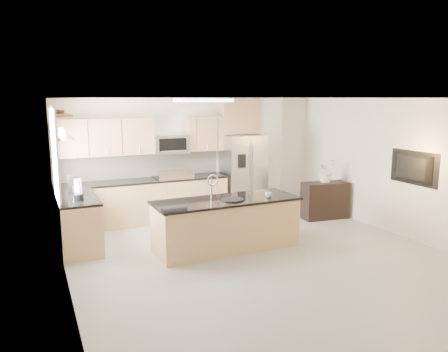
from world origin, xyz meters
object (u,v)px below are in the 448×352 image
credenza (325,200)px  blender (78,191)px  cup (268,195)px  platter (233,199)px  range (173,198)px  refrigerator (243,174)px  flower_vase (326,165)px  coffee_maker (73,185)px  television (411,168)px  bowl (59,111)px  microwave (170,144)px  island (226,224)px  kettle (79,190)px

credenza → blender: size_ratio=2.73×
cup → platter: 0.67m
range → refrigerator: bearing=-1.6°
range → credenza: 3.31m
blender → flower_vase: 5.16m
coffee_maker → television: 6.09m
cup → television: television is taller
platter → bowl: (-2.60, 1.62, 1.49)m
platter → coffee_maker: coffee_maker is taller
television → microwave: bearing=47.2°
island → flower_vase: flower_vase is taller
kettle → blender: bearing=-98.6°
microwave → flower_vase: size_ratio=1.01×
microwave → coffee_maker: bearing=-156.9°
cup → coffee_maker: 3.48m
platter → blender: 2.58m
platter → flower_vase: 2.94m
platter → coffee_maker: (-2.44, 1.50, 0.18)m
range → cup: range is taller
platter → coffee_maker: bearing=148.4°
television → flower_vase: bearing=12.8°
credenza → cup: size_ratio=8.57×
cup → bowl: 3.95m
flower_vase → cup: bearing=-152.1°
range → cup: (1.02, -2.33, 0.45)m
flower_vase → television: 1.94m
microwave → credenza: (3.05, -1.41, -1.23)m
microwave → credenza: 3.58m
flower_vase → television: television is taller
flower_vase → blender: bearing=-178.2°
island → television: size_ratio=2.38×
platter → television: 3.31m
range → coffee_maker: size_ratio=3.54×
range → flower_vase: bearing=-21.9°
credenza → kettle: (-5.07, 0.22, 0.62)m
cup → bowl: (-3.27, 1.68, 1.45)m
credenza → television: bearing=-69.1°
platter → range: bearing=98.7°
credenza → bowl: bowl is taller
refrigerator → island: (-1.39, -2.12, -0.45)m
island → blender: size_ratio=7.03×
coffee_maker → cup: bearing=-26.6°
island → cup: size_ratio=22.03×
bowl → television: size_ratio=0.32×
bowl → credenza: bearing=-6.9°
flower_vase → credenza: bearing=-123.8°
microwave → coffee_maker: 2.34m
refrigerator → cup: 2.37m
kettle → flower_vase: 5.11m
credenza → bowl: (-5.30, 0.64, 1.98)m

